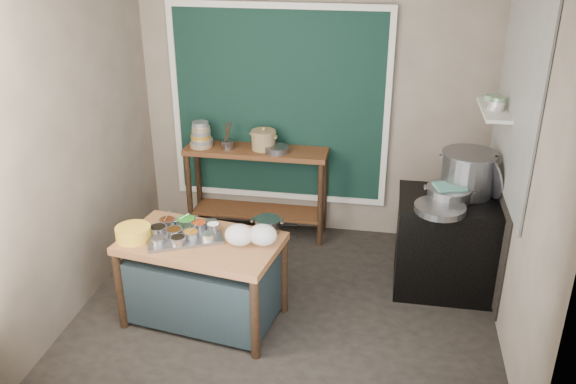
% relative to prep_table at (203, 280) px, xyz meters
% --- Properties ---
extents(floor, '(3.50, 3.00, 0.02)m').
position_rel_prep_table_xyz_m(floor, '(0.65, 0.30, -0.39)').
color(floor, '#2A2520').
rests_on(floor, ground).
extents(back_wall, '(3.50, 0.02, 2.80)m').
position_rel_prep_table_xyz_m(back_wall, '(0.65, 1.81, 1.02)').
color(back_wall, gray).
rests_on(back_wall, floor).
extents(left_wall, '(0.02, 3.00, 2.80)m').
position_rel_prep_table_xyz_m(left_wall, '(-1.11, 0.30, 1.02)').
color(left_wall, gray).
rests_on(left_wall, floor).
extents(right_wall, '(0.02, 3.00, 2.80)m').
position_rel_prep_table_xyz_m(right_wall, '(2.41, 0.30, 1.02)').
color(right_wall, gray).
rests_on(right_wall, floor).
extents(curtain_panel, '(2.10, 0.02, 1.90)m').
position_rel_prep_table_xyz_m(curtain_panel, '(0.30, 1.77, 0.98)').
color(curtain_panel, black).
rests_on(curtain_panel, back_wall).
extents(curtain_frame, '(2.22, 0.03, 2.02)m').
position_rel_prep_table_xyz_m(curtain_frame, '(0.30, 1.76, 0.98)').
color(curtain_frame, beige).
rests_on(curtain_frame, back_wall).
extents(tile_panel, '(0.02, 1.70, 1.70)m').
position_rel_prep_table_xyz_m(tile_panel, '(2.38, 0.85, 1.48)').
color(tile_panel, '#B2B2AA').
rests_on(tile_panel, right_wall).
extents(soot_patch, '(0.01, 1.30, 1.30)m').
position_rel_prep_table_xyz_m(soot_patch, '(2.39, 0.95, 0.32)').
color(soot_patch, black).
rests_on(soot_patch, right_wall).
extents(wall_shelf, '(0.22, 0.70, 0.03)m').
position_rel_prep_table_xyz_m(wall_shelf, '(2.28, 1.15, 1.23)').
color(wall_shelf, beige).
rests_on(wall_shelf, right_wall).
extents(prep_table, '(1.35, 0.91, 0.75)m').
position_rel_prep_table_xyz_m(prep_table, '(0.00, 0.00, 0.00)').
color(prep_table, brown).
rests_on(prep_table, floor).
extents(back_counter, '(1.45, 0.40, 0.95)m').
position_rel_prep_table_xyz_m(back_counter, '(0.10, 1.58, 0.10)').
color(back_counter, brown).
rests_on(back_counter, floor).
extents(stove_block, '(0.90, 0.68, 0.85)m').
position_rel_prep_table_xyz_m(stove_block, '(2.00, 0.85, 0.05)').
color(stove_block, black).
rests_on(stove_block, floor).
extents(stove_top, '(0.92, 0.69, 0.03)m').
position_rel_prep_table_xyz_m(stove_top, '(2.00, 0.85, 0.49)').
color(stove_top, black).
rests_on(stove_top, stove_block).
extents(condiment_tray, '(0.71, 0.63, 0.03)m').
position_rel_prep_table_xyz_m(condiment_tray, '(-0.15, 0.03, 0.39)').
color(condiment_tray, gray).
rests_on(condiment_tray, prep_table).
extents(condiment_bowls, '(0.55, 0.45, 0.06)m').
position_rel_prep_table_xyz_m(condiment_bowls, '(-0.17, 0.05, 0.43)').
color(condiment_bowls, gray).
rests_on(condiment_bowls, condiment_tray).
extents(yellow_basin, '(0.36, 0.36, 0.11)m').
position_rel_prep_table_xyz_m(yellow_basin, '(-0.53, -0.08, 0.43)').
color(yellow_basin, yellow).
rests_on(yellow_basin, prep_table).
extents(saucepan, '(0.24, 0.24, 0.12)m').
position_rel_prep_table_xyz_m(saucepan, '(0.50, 0.23, 0.43)').
color(saucepan, gray).
rests_on(saucepan, prep_table).
extents(plastic_bag_a, '(0.25, 0.22, 0.17)m').
position_rel_prep_table_xyz_m(plastic_bag_a, '(0.32, -0.02, 0.46)').
color(plastic_bag_a, white).
rests_on(plastic_bag_a, prep_table).
extents(plastic_bag_b, '(0.25, 0.22, 0.17)m').
position_rel_prep_table_xyz_m(plastic_bag_b, '(0.50, 0.02, 0.46)').
color(plastic_bag_b, white).
rests_on(plastic_bag_b, prep_table).
extents(bowl_stack, '(0.23, 0.23, 0.26)m').
position_rel_prep_table_xyz_m(bowl_stack, '(-0.46, 1.56, 0.69)').
color(bowl_stack, tan).
rests_on(bowl_stack, back_counter).
extents(utensil_cup, '(0.17, 0.17, 0.09)m').
position_rel_prep_table_xyz_m(utensil_cup, '(-0.18, 1.55, 0.62)').
color(utensil_cup, gray).
rests_on(utensil_cup, back_counter).
extents(ceramic_crock, '(0.33, 0.33, 0.18)m').
position_rel_prep_table_xyz_m(ceramic_crock, '(0.18, 1.59, 0.66)').
color(ceramic_crock, olive).
rests_on(ceramic_crock, back_counter).
extents(wide_bowl, '(0.25, 0.25, 0.06)m').
position_rel_prep_table_xyz_m(wide_bowl, '(0.33, 1.52, 0.61)').
color(wide_bowl, gray).
rests_on(wide_bowl, back_counter).
extents(stock_pot, '(0.53, 0.53, 0.38)m').
position_rel_prep_table_xyz_m(stock_pot, '(2.11, 1.00, 0.69)').
color(stock_pot, gray).
rests_on(stock_pot, stove_top).
extents(pot_lid, '(0.23, 0.40, 0.38)m').
position_rel_prep_table_xyz_m(pot_lid, '(2.30, 0.94, 0.70)').
color(pot_lid, gray).
rests_on(pot_lid, stove_top).
extents(steamer, '(0.41, 0.41, 0.13)m').
position_rel_prep_table_xyz_m(steamer, '(1.95, 0.81, 0.57)').
color(steamer, gray).
rests_on(steamer, stove_top).
extents(green_cloth, '(0.29, 0.26, 0.02)m').
position_rel_prep_table_xyz_m(green_cloth, '(1.95, 0.81, 0.64)').
color(green_cloth, '#4F907C').
rests_on(green_cloth, steamer).
extents(shallow_pan, '(0.55, 0.55, 0.06)m').
position_rel_prep_table_xyz_m(shallow_pan, '(1.87, 0.58, 0.53)').
color(shallow_pan, gray).
rests_on(shallow_pan, stove_top).
extents(shelf_bowl_stack, '(0.14, 0.14, 0.11)m').
position_rel_prep_table_xyz_m(shelf_bowl_stack, '(2.28, 1.10, 1.29)').
color(shelf_bowl_stack, silver).
rests_on(shelf_bowl_stack, wall_shelf).
extents(shelf_bowl_green, '(0.17, 0.17, 0.05)m').
position_rel_prep_table_xyz_m(shelf_bowl_green, '(2.28, 1.39, 1.26)').
color(shelf_bowl_green, gray).
rests_on(shelf_bowl_green, wall_shelf).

